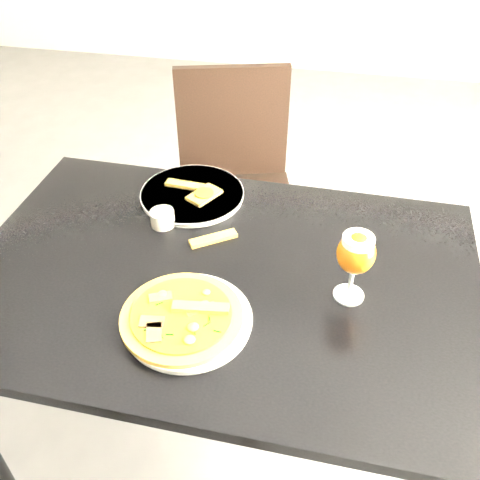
% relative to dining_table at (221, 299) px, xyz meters
% --- Properties ---
extents(ground, '(6.00, 6.00, 0.00)m').
position_rel_dining_table_xyz_m(ground, '(-0.21, 0.11, -0.66)').
color(ground, '#535356').
rests_on(ground, ground).
extents(dining_table, '(1.22, 0.83, 0.75)m').
position_rel_dining_table_xyz_m(dining_table, '(0.00, 0.00, 0.00)').
color(dining_table, black).
rests_on(dining_table, ground).
extents(chair_far, '(0.52, 0.52, 0.91)m').
position_rel_dining_table_xyz_m(chair_far, '(-0.11, 0.70, -0.16)').
color(chair_far, black).
rests_on(chair_far, ground).
extents(plate_main, '(0.28, 0.28, 0.01)m').
position_rel_dining_table_xyz_m(plate_main, '(-0.03, -0.17, 0.10)').
color(plate_main, white).
rests_on(plate_main, dining_table).
extents(pizza, '(0.26, 0.26, 0.03)m').
position_rel_dining_table_xyz_m(pizza, '(-0.04, -0.17, 0.11)').
color(pizza, '#9F6E26').
rests_on(pizza, plate_main).
extents(plate_second, '(0.31, 0.31, 0.02)m').
position_rel_dining_table_xyz_m(plate_second, '(-0.14, 0.28, 0.10)').
color(plate_second, white).
rests_on(plate_second, dining_table).
extents(crust_scraps, '(0.17, 0.11, 0.01)m').
position_rel_dining_table_xyz_m(crust_scraps, '(-0.13, 0.28, 0.11)').
color(crust_scraps, '#9F6E26').
rests_on(crust_scraps, plate_second).
extents(loose_crust, '(0.12, 0.09, 0.01)m').
position_rel_dining_table_xyz_m(loose_crust, '(-0.04, 0.11, 0.10)').
color(loose_crust, '#9F6E26').
rests_on(loose_crust, dining_table).
extents(sauce_cup, '(0.06, 0.06, 0.04)m').
position_rel_dining_table_xyz_m(sauce_cup, '(-0.19, 0.15, 0.11)').
color(sauce_cup, beige).
rests_on(sauce_cup, dining_table).
extents(beer_glass, '(0.08, 0.08, 0.17)m').
position_rel_dining_table_xyz_m(beer_glass, '(0.30, -0.02, 0.21)').
color(beer_glass, '#B5BBBE').
rests_on(beer_glass, dining_table).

